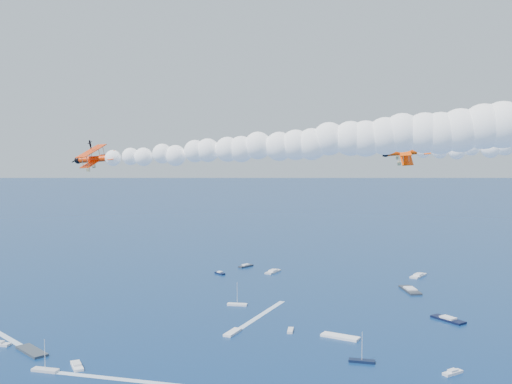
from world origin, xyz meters
The scene contains 5 objects.
biplane_lead centered at (21.69, 39.18, 57.43)m, with size 7.83×8.79×5.29m, color #FF4905, non-canonical shape.
biplane_trail centered at (-16.94, 6.13, 56.43)m, with size 7.17×8.05×4.85m, color #FF3805, non-canonical shape.
smoke_trail_trail centered at (16.09, 19.14, 59.18)m, with size 67.49×30.85×12.51m, color white, non-canonical shape.
spectator_boats centered at (-8.57, 119.79, 0.35)m, with size 237.65×171.71×0.70m.
boat_wakes centered at (-73.35, 69.89, 0.03)m, with size 98.42×93.84×0.04m.
Camera 1 is at (58.31, -61.69, 59.25)m, focal length 43.62 mm.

